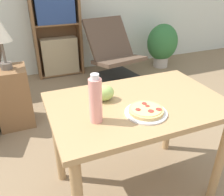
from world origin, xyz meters
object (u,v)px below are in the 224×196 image
pizza_on_plate (146,111)px  side_table (13,97)px  drink_bottle (96,100)px  potted_plant_floor (162,44)px  grape_bunch (103,93)px  lounge_chair_far (115,63)px  bookshelf (57,28)px

pizza_on_plate → side_table: 1.65m
drink_bottle → potted_plant_floor: drink_bottle is taller
pizza_on_plate → side_table: size_ratio=0.39×
drink_bottle → side_table: size_ratio=0.43×
drink_bottle → grape_bunch: bearing=60.0°
grape_bunch → potted_plant_floor: bearing=48.8°
pizza_on_plate → drink_bottle: size_ratio=0.89×
pizza_on_plate → drink_bottle: drink_bottle is taller
potted_plant_floor → grape_bunch: bearing=-131.2°
drink_bottle → potted_plant_floor: (1.94, 2.29, -0.48)m
grape_bunch → lounge_chair_far: bearing=65.2°
pizza_on_plate → grape_bunch: 0.30m
bookshelf → grape_bunch: bearing=-93.6°
pizza_on_plate → potted_plant_floor: size_ratio=0.34×
pizza_on_plate → side_table: (-0.74, 1.40, -0.45)m
drink_bottle → lounge_chair_far: size_ratio=0.31×
pizza_on_plate → lounge_chair_far: bearing=71.9°
bookshelf → side_table: 1.48m
side_table → potted_plant_floor: (2.39, 0.92, 0.08)m
pizza_on_plate → drink_bottle: 0.31m
lounge_chair_far → side_table: (-1.41, -0.66, 0.03)m
grape_bunch → potted_plant_floor: size_ratio=0.19×
grape_bunch → bookshelf: size_ratio=0.09×
drink_bottle → side_table: drink_bottle is taller
side_table → grape_bunch: bearing=-63.6°
grape_bunch → drink_bottle: (-0.12, -0.21, 0.08)m
bookshelf → side_table: bookshelf is taller
lounge_chair_far → bookshelf: 1.00m
bookshelf → potted_plant_floor: bookshelf is taller
pizza_on_plate → potted_plant_floor: (1.65, 2.32, -0.37)m
potted_plant_floor → side_table: bearing=-158.9°
side_table → potted_plant_floor: size_ratio=0.87×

